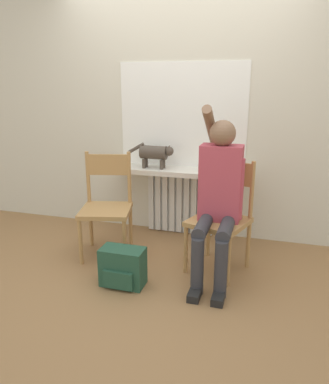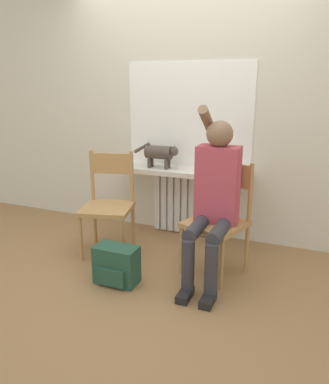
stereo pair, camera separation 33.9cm
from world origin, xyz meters
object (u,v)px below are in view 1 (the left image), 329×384
object	(u,v)px
chair_right	(221,216)
person	(219,192)
backpack	(123,267)
cat	(155,153)
chair_left	(107,205)

from	to	relation	value
chair_right	person	xyz separation A→B (m)	(-0.01, -0.11, 0.24)
chair_right	backpack	xyz separation A→B (m)	(-0.70, -0.52, -0.33)
person	backpack	size ratio (longest dim) A/B	4.03
person	cat	world-z (taller)	person
cat	chair_right	bearing A→B (deg)	-35.85
chair_left	person	size ratio (longest dim) A/B	0.68
person	cat	bearing A→B (deg)	138.50
chair_left	backpack	xyz separation A→B (m)	(0.36, -0.52, -0.33)
backpack	cat	bearing A→B (deg)	93.46
person	chair_left	bearing A→B (deg)	173.87
chair_left	chair_right	distance (m)	1.07
chair_left	chair_right	size ratio (longest dim) A/B	1.00
person	backpack	bearing A→B (deg)	-149.62
chair_right	person	distance (m)	0.26
chair_left	chair_right	bearing A→B (deg)	-13.82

